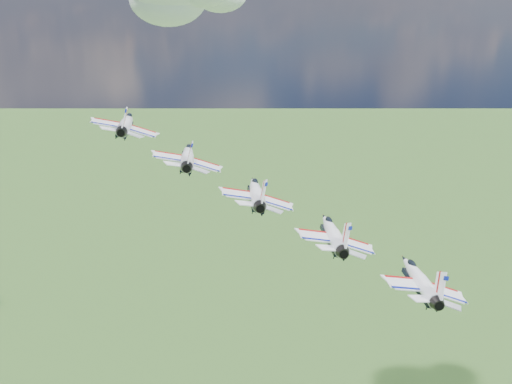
{
  "coord_description": "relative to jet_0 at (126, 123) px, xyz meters",
  "views": [
    {
      "loc": [
        -29.52,
        -92.79,
        181.08
      ],
      "look_at": [
        -12.75,
        -16.43,
        156.01
      ],
      "focal_mm": 45.0,
      "sensor_mm": 36.0,
      "label": 1
    }
  ],
  "objects": [
    {
      "name": "jet_2",
      "position": [
        15.53,
        -15.63,
        -6.52
      ],
      "size": [
        11.57,
        14.69,
        6.2
      ],
      "primitive_type": null,
      "rotation": [
        0.0,
        0.26,
        -0.14
      ],
      "color": "silver"
    },
    {
      "name": "jet_3",
      "position": [
        23.29,
        -23.44,
        -9.78
      ],
      "size": [
        11.57,
        14.69,
        6.2
      ],
      "primitive_type": null,
      "rotation": [
        0.0,
        0.26,
        -0.14
      ],
      "color": "white"
    },
    {
      "name": "jet_1",
      "position": [
        7.76,
        -7.81,
        -3.26
      ],
      "size": [
        11.57,
        14.69,
        6.2
      ],
      "primitive_type": null,
      "rotation": [
        0.0,
        0.26,
        -0.14
      ],
      "color": "white"
    },
    {
      "name": "jet_4",
      "position": [
        31.05,
        -31.26,
        -13.05
      ],
      "size": [
        11.57,
        14.69,
        6.2
      ],
      "primitive_type": null,
      "rotation": [
        0.0,
        0.26,
        -0.14
      ],
      "color": "silver"
    },
    {
      "name": "jet_0",
      "position": [
        0.0,
        0.0,
        0.0
      ],
      "size": [
        11.57,
        14.69,
        6.2
      ],
      "primitive_type": null,
      "rotation": [
        0.0,
        0.26,
        -0.14
      ],
      "color": "silver"
    }
  ]
}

